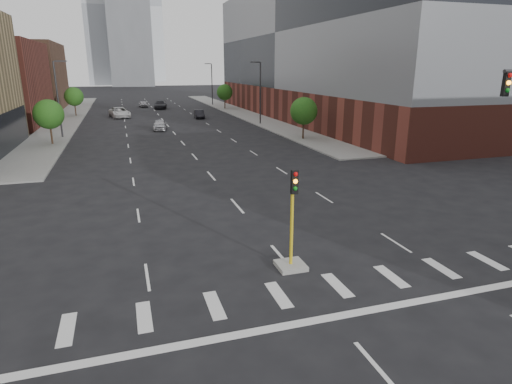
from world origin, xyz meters
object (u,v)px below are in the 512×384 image
car_near_left (160,125)px  car_distant (143,104)px  median_traffic_signal (291,247)px  car_far_left (120,112)px  car_mid_right (199,114)px  car_deep_right (161,105)px

car_near_left → car_distant: 36.55m
median_traffic_signal → car_far_left: median_traffic_signal is taller
car_mid_right → car_deep_right: 19.51m
car_mid_right → car_deep_right: bearing=107.7°
car_deep_right → car_distant: size_ratio=1.46×
car_near_left → car_distant: size_ratio=1.09×
car_distant → car_far_left: bearing=-110.2°
car_deep_right → car_distant: 6.05m
median_traffic_signal → car_distant: 80.86m
car_far_left → car_deep_right: size_ratio=1.09×
car_mid_right → car_deep_right: car_deep_right is taller
car_far_left → car_deep_right: 16.06m
median_traffic_signal → car_mid_right: (6.13, 56.77, -0.27)m
car_far_left → car_near_left: bearing=-83.3°
car_mid_right → car_far_left: car_far_left is taller
median_traffic_signal → car_mid_right: bearing=83.8°
car_near_left → car_distant: bearing=99.2°
car_near_left → car_mid_right: (7.63, 12.47, -0.03)m
median_traffic_signal → car_mid_right: median_traffic_signal is taller
car_mid_right → car_distant: (-7.86, 24.08, -0.03)m
car_mid_right → car_distant: car_mid_right is taller
car_distant → median_traffic_signal: bearing=-94.4°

